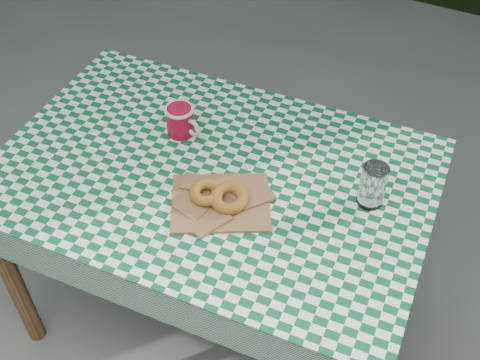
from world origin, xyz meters
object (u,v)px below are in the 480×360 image
(table, at_px, (215,250))
(paper_bag, at_px, (221,202))
(drinking_glass, at_px, (373,185))
(coffee_mug, at_px, (180,121))

(table, distance_m, paper_bag, 0.41)
(paper_bag, xyz_separation_m, drinking_glass, (0.37, 0.20, 0.06))
(coffee_mug, xyz_separation_m, drinking_glass, (0.63, -0.01, 0.02))
(table, bearing_deg, coffee_mug, 143.32)
(paper_bag, relative_size, coffee_mug, 1.59)
(table, distance_m, drinking_glass, 0.65)
(table, xyz_separation_m, drinking_glass, (0.46, 0.10, 0.45))
(table, height_order, paper_bag, paper_bag)
(drinking_glass, bearing_deg, table, -167.92)
(table, bearing_deg, drinking_glass, 8.50)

